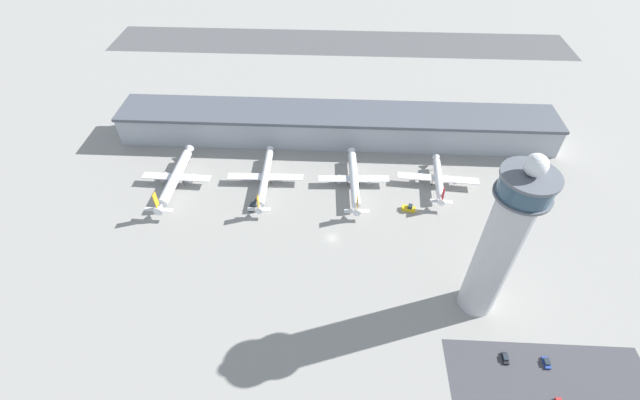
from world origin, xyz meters
TOP-DOWN VIEW (x-y plane):
  - ground_plane at (0.00, 0.00)m, footprint 1000.00×1000.00m
  - terminal_building at (0.00, 70.00)m, footprint 222.91×25.00m
  - runway_strip at (0.00, 190.76)m, footprint 334.37×44.00m
  - control_tower at (52.48, -28.37)m, footprint 16.13×16.13m
  - airplane_gate_alpha at (-73.74, 29.63)m, footprint 32.26×45.18m
  - airplane_gate_bravo at (-32.30, 32.42)m, footprint 35.59×44.54m
  - airplane_gate_charlie at (9.14, 32.98)m, footprint 33.07×44.20m
  - airplane_gate_delta at (48.27, 35.06)m, footprint 37.55×33.38m
  - service_truck_catering at (33.33, 18.00)m, footprint 6.24×3.70m
  - service_truck_fuel at (-35.31, 16.54)m, footprint 4.56×7.55m
  - car_navy_sedan at (57.93, -49.55)m, footprint 1.84×4.05m
  - car_silver_sedan at (70.88, -50.44)m, footprint 1.91×4.07m

SIDE VIEW (x-z plane):
  - ground_plane at x=0.00m, z-range 0.00..0.00m
  - runway_strip at x=0.00m, z-range 0.00..0.01m
  - car_navy_sedan at x=57.93m, z-range -0.16..1.25m
  - car_silver_sedan at x=70.88m, z-range -0.16..1.29m
  - service_truck_fuel at x=-35.31m, z-range -0.42..2.32m
  - service_truck_catering at x=33.33m, z-range -0.46..2.60m
  - airplane_gate_bravo at x=-32.30m, z-range -1.81..9.64m
  - airplane_gate_charlie at x=9.14m, z-range -2.06..10.13m
  - airplane_gate_delta at x=48.27m, z-range -1.52..10.12m
  - airplane_gate_alpha at x=-73.74m, z-range -2.37..11.60m
  - terminal_building at x=0.00m, z-range 0.10..16.80m
  - control_tower at x=52.48m, z-range -0.71..66.59m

